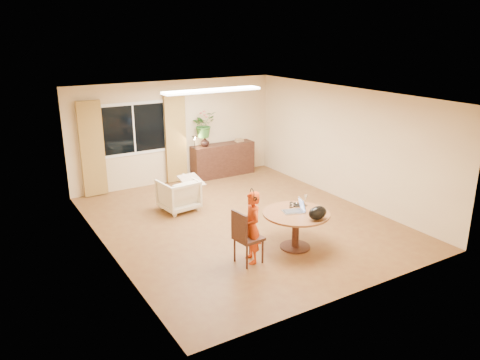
# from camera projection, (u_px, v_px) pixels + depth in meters

# --- Properties ---
(floor) EXTENTS (6.50, 6.50, 0.00)m
(floor) POSITION_uv_depth(u_px,v_px,m) (242.00, 221.00, 9.70)
(floor) COLOR brown
(floor) RESTS_ON ground
(ceiling) EXTENTS (6.50, 6.50, 0.00)m
(ceiling) POSITION_uv_depth(u_px,v_px,m) (242.00, 95.00, 8.90)
(ceiling) COLOR white
(ceiling) RESTS_ON wall_back
(wall_back) EXTENTS (5.50, 0.00, 5.50)m
(wall_back) POSITION_uv_depth(u_px,v_px,m) (176.00, 132.00, 11.95)
(wall_back) COLOR tan
(wall_back) RESTS_ON floor
(wall_left) EXTENTS (0.00, 6.50, 6.50)m
(wall_left) POSITION_uv_depth(u_px,v_px,m) (104.00, 183.00, 7.95)
(wall_left) COLOR tan
(wall_left) RESTS_ON floor
(wall_right) EXTENTS (0.00, 6.50, 6.50)m
(wall_right) POSITION_uv_depth(u_px,v_px,m) (345.00, 144.00, 10.65)
(wall_right) COLOR tan
(wall_right) RESTS_ON floor
(window) EXTENTS (1.70, 0.03, 1.30)m
(window) POSITION_uv_depth(u_px,v_px,m) (134.00, 129.00, 11.33)
(window) COLOR white
(window) RESTS_ON wall_back
(curtain_left) EXTENTS (0.55, 0.08, 2.25)m
(curtain_left) POSITION_uv_depth(u_px,v_px,m) (92.00, 149.00, 10.86)
(curtain_left) COLOR brown
(curtain_left) RESTS_ON wall_back
(curtain_right) EXTENTS (0.55, 0.08, 2.25)m
(curtain_right) POSITION_uv_depth(u_px,v_px,m) (176.00, 139.00, 11.89)
(curtain_right) COLOR brown
(curtain_right) RESTS_ON wall_back
(ceiling_panel) EXTENTS (2.20, 0.35, 0.05)m
(ceiling_panel) POSITION_uv_depth(u_px,v_px,m) (212.00, 90.00, 9.89)
(ceiling_panel) COLOR white
(ceiling_panel) RESTS_ON ceiling
(dining_table) EXTENTS (1.20, 1.20, 0.68)m
(dining_table) POSITION_uv_depth(u_px,v_px,m) (296.00, 220.00, 8.38)
(dining_table) COLOR brown
(dining_table) RESTS_ON floor
(dining_chair) EXTENTS (0.50, 0.47, 0.96)m
(dining_chair) POSITION_uv_depth(u_px,v_px,m) (249.00, 236.00, 7.86)
(dining_chair) COLOR black
(dining_chair) RESTS_ON floor
(child) EXTENTS (0.51, 0.39, 1.25)m
(child) POSITION_uv_depth(u_px,v_px,m) (252.00, 227.00, 7.86)
(child) COLOR red
(child) RESTS_ON floor
(laptop) EXTENTS (0.44, 0.35, 0.25)m
(laptop) POSITION_uv_depth(u_px,v_px,m) (293.00, 205.00, 8.32)
(laptop) COLOR #B7B7BC
(laptop) RESTS_ON dining_table
(tumbler) EXTENTS (0.08, 0.08, 0.10)m
(tumbler) POSITION_uv_depth(u_px,v_px,m) (291.00, 205.00, 8.56)
(tumbler) COLOR white
(tumbler) RESTS_ON dining_table
(wine_glass) EXTENTS (0.09, 0.09, 0.22)m
(wine_glass) POSITION_uv_depth(u_px,v_px,m) (306.00, 200.00, 8.62)
(wine_glass) COLOR white
(wine_glass) RESTS_ON dining_table
(pot_lid) EXTENTS (0.22, 0.22, 0.03)m
(pot_lid) POSITION_uv_depth(u_px,v_px,m) (296.00, 204.00, 8.67)
(pot_lid) COLOR white
(pot_lid) RESTS_ON dining_table
(handbag) EXTENTS (0.41, 0.31, 0.24)m
(handbag) POSITION_uv_depth(u_px,v_px,m) (318.00, 213.00, 8.00)
(handbag) COLOR black
(handbag) RESTS_ON dining_table
(armchair) EXTENTS (0.84, 0.85, 0.70)m
(armchair) POSITION_uv_depth(u_px,v_px,m) (178.00, 195.00, 10.23)
(armchair) COLOR beige
(armchair) RESTS_ON floor
(throw) EXTENTS (0.49, 0.58, 0.03)m
(throw) POSITION_uv_depth(u_px,v_px,m) (191.00, 177.00, 10.22)
(throw) COLOR beige
(throw) RESTS_ON armchair
(sideboard) EXTENTS (1.76, 0.43, 0.88)m
(sideboard) POSITION_uv_depth(u_px,v_px,m) (223.00, 160.00, 12.62)
(sideboard) COLOR black
(sideboard) RESTS_ON floor
(vase) EXTENTS (0.29, 0.29, 0.25)m
(vase) POSITION_uv_depth(u_px,v_px,m) (205.00, 142.00, 12.19)
(vase) COLOR black
(vase) RESTS_ON sideboard
(bouquet) EXTENTS (0.72, 0.67, 0.66)m
(bouquet) POSITION_uv_depth(u_px,v_px,m) (204.00, 125.00, 12.04)
(bouquet) COLOR #356827
(bouquet) RESTS_ON vase
(book_stack) EXTENTS (0.25, 0.22, 0.09)m
(book_stack) POSITION_uv_depth(u_px,v_px,m) (239.00, 140.00, 12.73)
(book_stack) COLOR #886045
(book_stack) RESTS_ON sideboard
(desk_lamp) EXTENTS (0.17, 0.17, 0.33)m
(desk_lamp) POSITION_uv_depth(u_px,v_px,m) (195.00, 142.00, 11.98)
(desk_lamp) COLOR black
(desk_lamp) RESTS_ON sideboard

